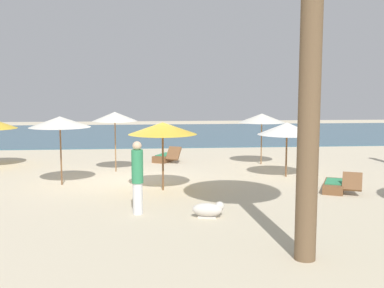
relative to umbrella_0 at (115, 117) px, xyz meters
The scene contains 11 objects.
ground_plane 3.22m from the umbrella_0, 65.74° to the right, with size 60.00×60.00×0.00m, color beige.
ocean_water 14.98m from the umbrella_0, 86.16° to the left, with size 48.00×16.00×0.06m, color #3D6075.
umbrella_0 is the anchor object (origin of this frame).
umbrella_1 2.86m from the umbrella_0, 124.36° to the right, with size 2.01×2.01×2.28m.
umbrella_3 3.90m from the umbrella_0, 63.81° to the right, with size 2.14×2.14×2.15m.
umbrella_4 6.13m from the umbrella_0, 11.59° to the left, with size 1.96×1.96×2.14m.
umbrella_5 6.46m from the umbrella_0, 14.47° to the right, with size 2.12×2.12×1.97m.
lounger_0 8.43m from the umbrella_0, 30.00° to the right, with size 1.26×1.79×0.67m.
lounger_1 3.71m from the umbrella_0, 49.87° to the left, with size 1.30×1.76×0.70m.
person_1 6.44m from the umbrella_0, 80.93° to the right, with size 0.37×0.37×1.87m.
dog 7.53m from the umbrella_0, 67.71° to the right, with size 0.84×0.49×0.38m.
Camera 1 is at (0.33, -15.80, 3.20)m, focal length 43.79 mm.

